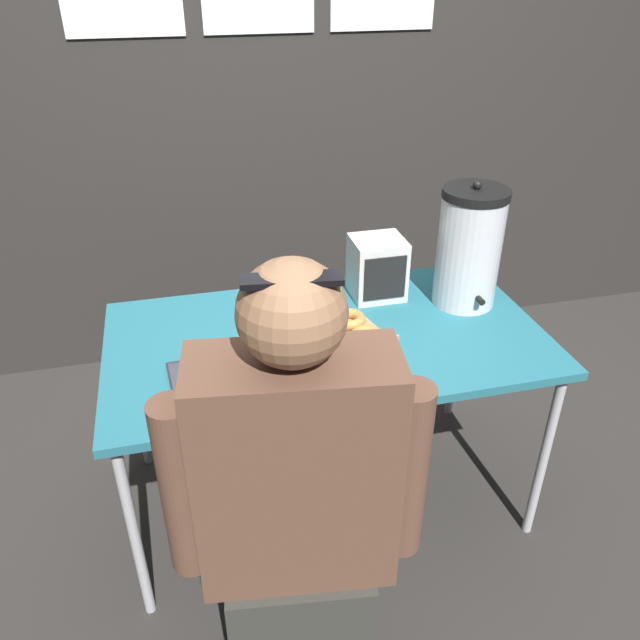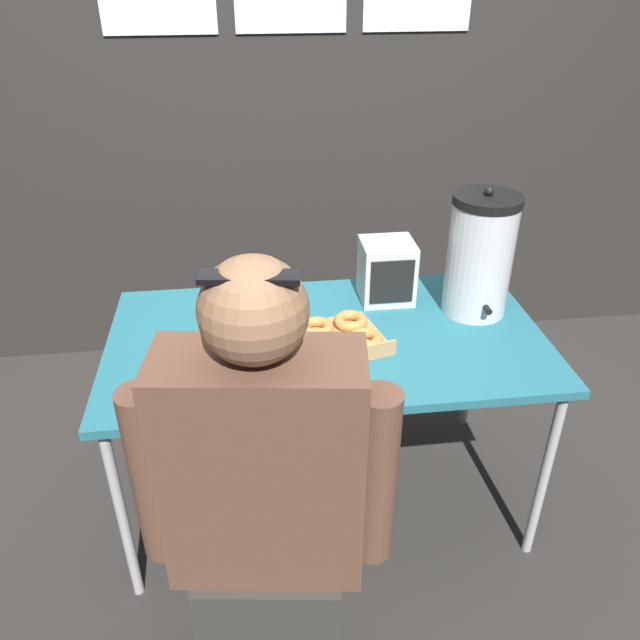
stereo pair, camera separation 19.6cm
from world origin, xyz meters
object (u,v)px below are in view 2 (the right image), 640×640
object	(u,v)px
donut_box	(307,343)
cell_phone	(177,367)
space_heater	(387,271)
person_seated	(266,513)
coffee_urn	(480,255)

from	to	relation	value
donut_box	cell_phone	world-z (taller)	donut_box
cell_phone	space_heater	size ratio (longest dim) A/B	0.74
space_heater	person_seated	bearing A→B (deg)	-119.19
donut_box	cell_phone	xyz separation A→B (m)	(-0.39, -0.05, -0.02)
donut_box	cell_phone	bearing A→B (deg)	174.02
coffee_urn	space_heater	distance (m)	0.32
coffee_urn	person_seated	bearing A→B (deg)	-136.06
space_heater	donut_box	bearing A→B (deg)	-136.73
space_heater	person_seated	xyz separation A→B (m)	(-0.47, -0.84, -0.21)
cell_phone	person_seated	distance (m)	0.56
coffee_urn	cell_phone	distance (m)	1.03
donut_box	space_heater	size ratio (longest dim) A/B	2.49
space_heater	cell_phone	bearing A→B (deg)	-153.80
donut_box	coffee_urn	xyz separation A→B (m)	(0.59, 0.18, 0.18)
cell_phone	person_seated	size ratio (longest dim) A/B	0.12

